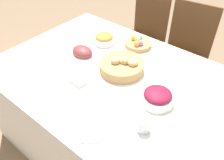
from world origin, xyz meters
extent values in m
plane|color=#7F664C|center=(0.00, 0.00, 0.00)|extent=(12.00, 12.00, 0.00)
cube|color=white|center=(0.00, 0.00, 0.37)|extent=(1.81, 1.15, 0.75)
cylinder|color=brown|center=(-0.70, 0.69, 0.21)|extent=(0.03, 0.03, 0.43)
cylinder|color=brown|center=(-0.32, 0.65, 0.21)|extent=(0.03, 0.03, 0.43)
cylinder|color=brown|center=(-0.66, 1.08, 0.21)|extent=(0.03, 0.03, 0.43)
cylinder|color=brown|center=(-0.27, 1.04, 0.21)|extent=(0.03, 0.03, 0.43)
cube|color=brown|center=(-0.49, 0.87, 0.44)|extent=(0.46, 0.46, 0.02)
cube|color=brown|center=(-0.46, 1.07, 0.69)|extent=(0.42, 0.07, 0.48)
cylinder|color=brown|center=(-0.15, 0.65, 0.21)|extent=(0.03, 0.03, 0.43)
cylinder|color=brown|center=(0.23, 0.70, 0.21)|extent=(0.03, 0.03, 0.43)
cylinder|color=brown|center=(-0.20, 1.04, 0.21)|extent=(0.03, 0.03, 0.43)
cylinder|color=brown|center=(0.19, 1.08, 0.21)|extent=(0.03, 0.03, 0.43)
cube|color=brown|center=(0.02, 0.87, 0.44)|extent=(0.47, 0.47, 0.02)
cube|color=brown|center=(-0.01, 1.07, 0.69)|extent=(0.42, 0.07, 0.48)
cylinder|color=#AD8451|center=(-0.08, 0.07, 0.78)|extent=(0.30, 0.30, 0.07)
ellipsoid|color=tan|center=(-0.06, 0.09, 0.83)|extent=(0.09, 0.09, 0.06)
ellipsoid|color=tan|center=(-0.07, 0.08, 0.83)|extent=(0.07, 0.07, 0.05)
ellipsoid|color=tan|center=(-0.01, 0.10, 0.83)|extent=(0.09, 0.09, 0.05)
ellipsoid|color=tan|center=(-0.11, 0.04, 0.83)|extent=(0.08, 0.09, 0.05)
cylinder|color=#AD8451|center=(-0.17, 0.40, 0.76)|extent=(0.21, 0.21, 0.03)
ellipsoid|color=#F29E4C|center=(-0.15, 0.34, 0.80)|extent=(0.04, 0.04, 0.05)
ellipsoid|color=#F4D151|center=(-0.22, 0.41, 0.80)|extent=(0.04, 0.04, 0.05)
ellipsoid|color=#F29E4C|center=(-0.18, 0.39, 0.80)|extent=(0.04, 0.04, 0.05)
ellipsoid|color=#B27AD1|center=(-0.13, 0.38, 0.80)|extent=(0.04, 0.04, 0.05)
ellipsoid|color=#7FCC7A|center=(-0.18, 0.42, 0.80)|extent=(0.03, 0.03, 0.04)
ellipsoid|color=#F4D151|center=(-0.17, 0.39, 0.80)|extent=(0.04, 0.04, 0.05)
ellipsoid|color=#60B2E0|center=(-0.18, 0.43, 0.80)|extent=(0.04, 0.04, 0.05)
ellipsoid|color=white|center=(-0.41, 0.03, 0.75)|extent=(0.26, 0.18, 0.01)
ellipsoid|color=brown|center=(-0.41, 0.03, 0.78)|extent=(0.17, 0.13, 0.08)
cylinder|color=white|center=(0.27, -0.04, 0.77)|extent=(0.19, 0.19, 0.05)
ellipsoid|color=maroon|center=(0.27, -0.04, 0.81)|extent=(0.16, 0.16, 0.06)
cylinder|color=white|center=(-0.40, 0.26, 0.77)|extent=(0.17, 0.17, 0.05)
ellipsoid|color=orange|center=(-0.40, 0.26, 0.80)|extent=(0.14, 0.14, 0.05)
cylinder|color=white|center=(0.08, -0.41, 0.75)|extent=(0.25, 0.25, 0.01)
cube|color=silver|center=(-0.07, -0.41, 0.75)|extent=(0.02, 0.17, 0.00)
cube|color=silver|center=(0.23, -0.41, 0.75)|extent=(0.02, 0.17, 0.00)
cube|color=silver|center=(0.26, -0.41, 0.75)|extent=(0.02, 0.17, 0.00)
cylinder|color=silver|center=(0.32, -0.26, 0.79)|extent=(0.07, 0.07, 0.08)
cube|color=white|center=(-0.22, -0.21, 0.76)|extent=(0.11, 0.07, 0.03)
camera|label=1|loc=(0.69, -0.96, 1.74)|focal=38.00mm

